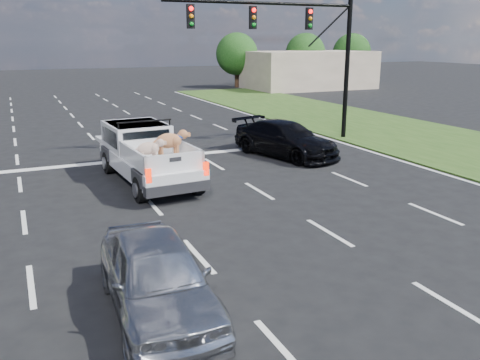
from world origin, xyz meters
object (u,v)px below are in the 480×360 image
Objects in this scene: black_coupe at (285,139)px; traffic_signal at (305,39)px; pickup_truck at (146,153)px; silver_sedan at (157,277)px.

traffic_signal is at bearing 30.65° from black_coupe.
black_coupe is at bearing 9.54° from pickup_truck.
black_coupe is (8.22, 10.17, 0.01)m from silver_sedan.
black_coupe reaches higher than silver_sedan.
silver_sedan is 13.08m from black_coupe.
silver_sedan is 0.84× the size of black_coupe.
silver_sedan is (-10.42, -12.54, -4.02)m from traffic_signal.
silver_sedan is (-2.01, -8.71, -0.26)m from pickup_truck.
pickup_truck reaches higher than black_coupe.
pickup_truck is 1.37× the size of silver_sedan.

